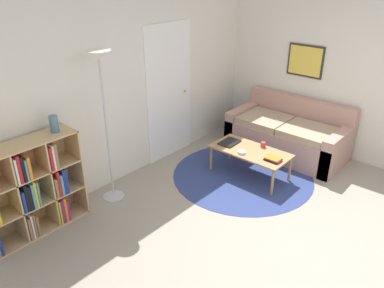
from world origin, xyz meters
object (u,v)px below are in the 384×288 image
(bowl, at_px, (241,152))
(cup, at_px, (263,145))
(couch, at_px, (289,134))
(coffee_table, at_px, (250,152))
(bookshelf, at_px, (27,191))
(laptop, at_px, (229,142))
(floor_lamp, at_px, (101,81))
(vase_on_shelf, at_px, (54,124))

(bowl, distance_m, cup, 0.38)
(couch, distance_m, coffee_table, 1.05)
(couch, bearing_deg, bowl, 176.23)
(bookshelf, bearing_deg, laptop, -16.50)
(floor_lamp, distance_m, couch, 3.12)
(floor_lamp, distance_m, cup, 2.39)
(bookshelf, relative_size, bowl, 10.86)
(coffee_table, distance_m, vase_on_shelf, 2.60)
(coffee_table, bearing_deg, vase_on_shelf, 152.76)
(floor_lamp, xyz_separation_m, cup, (1.81, -1.09, -1.10))
(couch, relative_size, cup, 23.03)
(vase_on_shelf, bearing_deg, laptop, -19.47)
(vase_on_shelf, bearing_deg, couch, -19.90)
(bowl, height_order, vase_on_shelf, vase_on_shelf)
(bowl, xyz_separation_m, vase_on_shelf, (-2.02, 1.09, 0.76))
(floor_lamp, xyz_separation_m, coffee_table, (1.62, -1.01, -1.18))
(bookshelf, xyz_separation_m, bowl, (2.46, -1.10, -0.12))
(bowl, bearing_deg, bookshelf, 155.97)
(floor_lamp, height_order, laptop, floor_lamp)
(cup, height_order, vase_on_shelf, vase_on_shelf)
(floor_lamp, xyz_separation_m, bowl, (1.45, -0.97, -1.13))
(cup, bearing_deg, floor_lamp, 149.06)
(laptop, height_order, cup, cup)
(bookshelf, bearing_deg, cup, -23.27)
(bookshelf, distance_m, floor_lamp, 1.43)
(floor_lamp, height_order, bowl, floor_lamp)
(couch, bearing_deg, cup, -177.48)
(bowl, bearing_deg, cup, -17.90)
(bookshelf, xyz_separation_m, laptop, (2.62, -0.78, -0.12))
(bookshelf, relative_size, laptop, 3.61)
(floor_lamp, height_order, coffee_table, floor_lamp)
(couch, relative_size, laptop, 5.60)
(coffee_table, bearing_deg, cup, -22.59)
(laptop, distance_m, bowl, 0.36)
(coffee_table, relative_size, laptop, 3.43)
(floor_lamp, bearing_deg, coffee_table, -31.86)
(bowl, bearing_deg, vase_on_shelf, 151.64)
(coffee_table, height_order, vase_on_shelf, vase_on_shelf)
(bookshelf, height_order, vase_on_shelf, vase_on_shelf)
(floor_lamp, relative_size, coffee_table, 1.73)
(cup, bearing_deg, bowl, 162.10)
(couch, height_order, coffee_table, couch)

